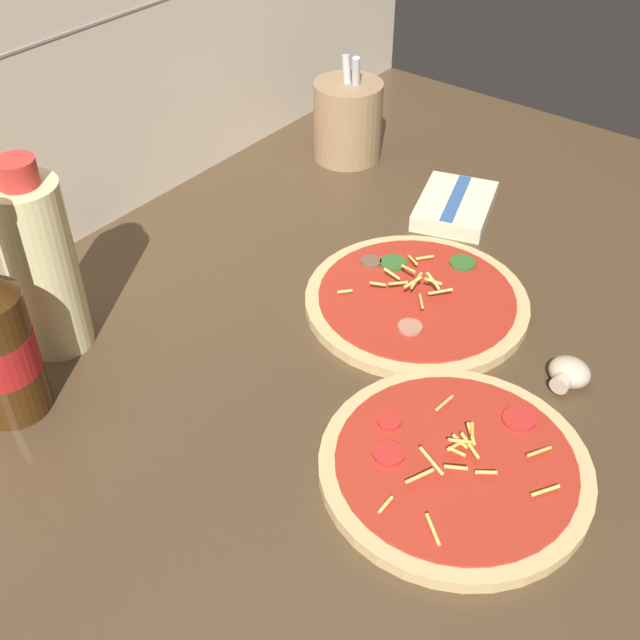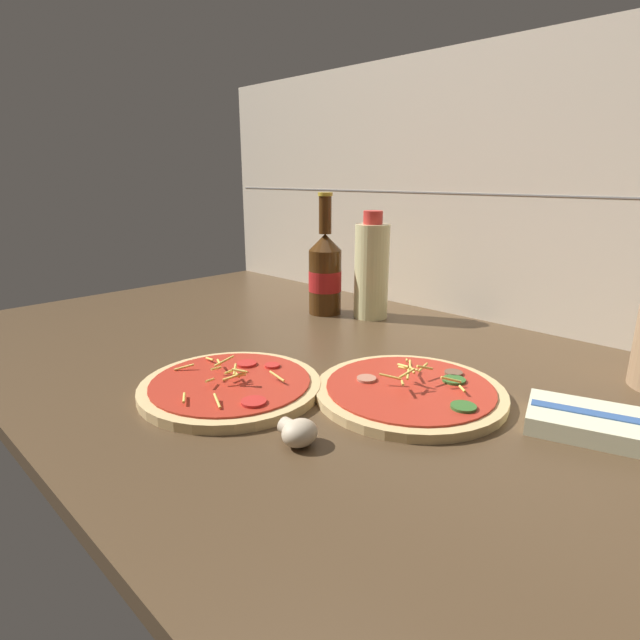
{
  "view_description": "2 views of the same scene",
  "coord_description": "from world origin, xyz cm",
  "px_view_note": "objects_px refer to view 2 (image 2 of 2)",
  "views": [
    {
      "loc": [
        -50.62,
        -38.71,
        64.79
      ],
      "look_at": [
        1.44,
        1.81,
        10.46
      ],
      "focal_mm": 45.0,
      "sensor_mm": 36.0,
      "label": 1
    },
    {
      "loc": [
        56.66,
        -57.14,
        33.72
      ],
      "look_at": [
        1.57,
        -1.43,
        11.02
      ],
      "focal_mm": 28.0,
      "sensor_mm": 36.0,
      "label": 2
    }
  ],
  "objects_px": {
    "beer_bottle": "(325,272)",
    "oil_bottle": "(372,270)",
    "dish_towel": "(586,421)",
    "pizza_near": "(231,386)",
    "mushroom_left": "(298,432)",
    "pizza_far": "(410,391)"
  },
  "relations": [
    {
      "from": "beer_bottle",
      "to": "mushroom_left",
      "type": "relative_size",
      "value": 5.65
    },
    {
      "from": "beer_bottle",
      "to": "oil_bottle",
      "type": "relative_size",
      "value": 1.16
    },
    {
      "from": "pizza_near",
      "to": "dish_towel",
      "type": "relative_size",
      "value": 1.65
    },
    {
      "from": "mushroom_left",
      "to": "beer_bottle",
      "type": "bearing_deg",
      "value": 131.09
    },
    {
      "from": "beer_bottle",
      "to": "mushroom_left",
      "type": "xyz_separation_m",
      "value": [
        0.4,
        -0.45,
        -0.08
      ]
    },
    {
      "from": "pizza_near",
      "to": "oil_bottle",
      "type": "xyz_separation_m",
      "value": [
        -0.11,
        0.47,
        0.1
      ]
    },
    {
      "from": "oil_bottle",
      "to": "dish_towel",
      "type": "bearing_deg",
      "value": -22.55
    },
    {
      "from": "beer_bottle",
      "to": "oil_bottle",
      "type": "xyz_separation_m",
      "value": [
        0.1,
        0.05,
        0.01
      ]
    },
    {
      "from": "pizza_near",
      "to": "oil_bottle",
      "type": "relative_size",
      "value": 1.13
    },
    {
      "from": "beer_bottle",
      "to": "dish_towel",
      "type": "height_order",
      "value": "beer_bottle"
    },
    {
      "from": "pizza_near",
      "to": "mushroom_left",
      "type": "relative_size",
      "value": 5.52
    },
    {
      "from": "pizza_near",
      "to": "pizza_far",
      "type": "relative_size",
      "value": 0.97
    },
    {
      "from": "pizza_near",
      "to": "beer_bottle",
      "type": "bearing_deg",
      "value": 116.64
    },
    {
      "from": "pizza_far",
      "to": "mushroom_left",
      "type": "relative_size",
      "value": 5.67
    },
    {
      "from": "mushroom_left",
      "to": "pizza_near",
      "type": "bearing_deg",
      "value": 169.5
    },
    {
      "from": "dish_towel",
      "to": "beer_bottle",
      "type": "bearing_deg",
      "value": 164.72
    },
    {
      "from": "oil_bottle",
      "to": "pizza_near",
      "type": "bearing_deg",
      "value": -76.46
    },
    {
      "from": "beer_bottle",
      "to": "oil_bottle",
      "type": "bearing_deg",
      "value": 26.64
    },
    {
      "from": "beer_bottle",
      "to": "dish_towel",
      "type": "bearing_deg",
      "value": -15.28
    },
    {
      "from": "pizza_near",
      "to": "mushroom_left",
      "type": "distance_m",
      "value": 0.19
    },
    {
      "from": "pizza_near",
      "to": "oil_bottle",
      "type": "distance_m",
      "value": 0.49
    },
    {
      "from": "oil_bottle",
      "to": "dish_towel",
      "type": "relative_size",
      "value": 1.46
    }
  ]
}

